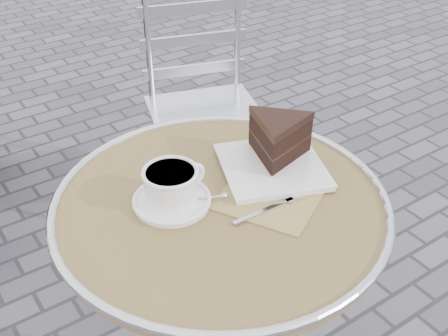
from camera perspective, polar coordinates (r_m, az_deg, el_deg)
cafe_table at (r=1.30m, az=-0.31°, el=-9.10°), size 0.72×0.72×0.74m
cappuccino_set at (r=1.16m, az=-5.29°, el=-2.13°), size 0.18×0.16×0.08m
cake_plate_set at (r=1.27m, az=5.37°, el=2.38°), size 0.35×0.35×0.12m
bistro_chair at (r=2.09m, az=-2.47°, el=8.68°), size 0.50×0.50×0.88m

